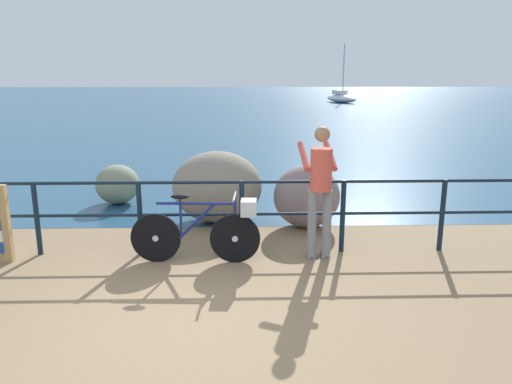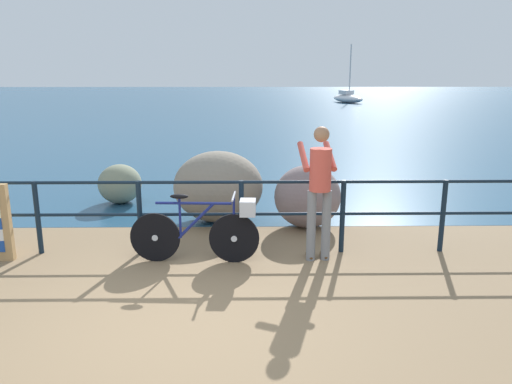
{
  "view_description": "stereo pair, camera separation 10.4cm",
  "coord_description": "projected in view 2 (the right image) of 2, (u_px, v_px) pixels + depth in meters",
  "views": [
    {
      "loc": [
        0.7,
        -4.35,
        2.42
      ],
      "look_at": [
        0.9,
        2.47,
        0.76
      ],
      "focal_mm": 34.21,
      "sensor_mm": 36.0,
      "label": 1
    },
    {
      "loc": [
        0.8,
        -4.36,
        2.42
      ],
      "look_at": [
        0.9,
        2.47,
        0.76
      ],
      "focal_mm": 34.21,
      "sensor_mm": 36.0,
      "label": 2
    }
  ],
  "objects": [
    {
      "name": "breakwater_boulder_left",
      "position": [
        120.0,
        184.0,
        9.33
      ],
      "size": [
        0.82,
        0.84,
        0.75
      ],
      "color": "gray",
      "rests_on": "ground"
    },
    {
      "name": "sea_surface",
      "position": [
        241.0,
        98.0,
        51.65
      ],
      "size": [
        120.0,
        90.0,
        0.01
      ],
      "primitive_type": "cube",
      "color": "navy",
      "rests_on": "ground_plane"
    },
    {
      "name": "breakwater_boulder_right",
      "position": [
        307.0,
        197.0,
        7.82
      ],
      "size": [
        1.07,
        0.93,
        1.01
      ],
      "color": "slate",
      "rests_on": "ground"
    },
    {
      "name": "ground_plane",
      "position": [
        233.0,
        125.0,
        24.24
      ],
      "size": [
        120.0,
        120.0,
        0.1
      ],
      "primitive_type": "cube",
      "color": "#846B4C"
    },
    {
      "name": "person_at_railing",
      "position": [
        320.0,
        187.0,
        6.32
      ],
      "size": [
        0.48,
        0.65,
        1.78
      ],
      "rotation": [
        0.0,
        0.0,
        1.66
      ],
      "color": "slate",
      "rests_on": "ground_plane"
    },
    {
      "name": "breakwater_boulder_main",
      "position": [
        218.0,
        187.0,
        8.11
      ],
      "size": [
        1.49,
        1.23,
        1.19
      ],
      "color": "gray",
      "rests_on": "ground"
    },
    {
      "name": "promenade_railing",
      "position": [
        191.0,
        208.0,
        6.65
      ],
      "size": [
        9.81,
        0.07,
        1.02
      ],
      "color": "black",
      "rests_on": "ground_plane"
    },
    {
      "name": "sailboat",
      "position": [
        348.0,
        98.0,
        42.3
      ],
      "size": [
        2.65,
        4.58,
        4.9
      ],
      "rotation": [
        0.0,
        0.0,
        5.04
      ],
      "color": "white",
      "rests_on": "sea_surface"
    },
    {
      "name": "bicycle",
      "position": [
        206.0,
        228.0,
        6.35
      ],
      "size": [
        1.7,
        0.48,
        0.92
      ],
      "rotation": [
        0.0,
        0.0,
        -0.05
      ],
      "color": "black",
      "rests_on": "ground_plane"
    }
  ]
}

